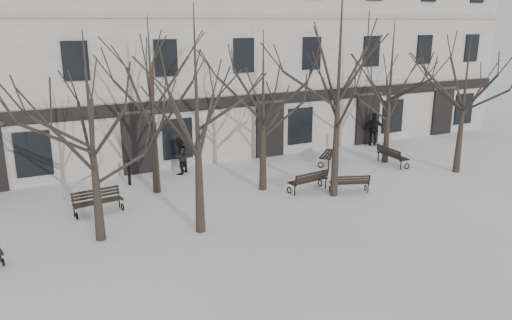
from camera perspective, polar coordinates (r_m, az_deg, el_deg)
ground at (r=18.76m, az=3.44°, el=-6.51°), size 100.00×100.00×0.00m
building at (r=29.37m, az=-9.29°, el=12.40°), size 40.40×10.20×11.40m
tree_0 at (r=16.46m, az=-18.48°, el=5.06°), size 4.78×4.78×6.83m
tree_1 at (r=16.32m, az=-6.83°, el=7.38°), size 5.32×5.32×7.60m
tree_2 at (r=20.06m, az=9.55°, el=11.40°), size 6.33×6.33×9.04m
tree_3 at (r=25.27m, az=22.78°, el=7.49°), size 4.49×4.49×6.42m
tree_4 at (r=20.77m, az=-11.90°, el=8.36°), size 5.10×5.10×7.29m
tree_5 at (r=20.72m, az=0.83°, el=7.68°), size 4.70×4.70×6.72m
tree_6 at (r=25.91m, az=15.18°, el=9.44°), size 5.06×5.06×7.22m
bench_1 at (r=21.43m, az=6.07°, el=-2.30°), size 1.89×0.91×0.92m
bench_2 at (r=21.50m, az=10.65°, el=-2.55°), size 1.74×1.13×0.83m
bench_3 at (r=19.86m, az=-17.66°, el=-4.45°), size 1.87×0.87×0.91m
bench_4 at (r=25.73m, az=8.44°, el=0.75°), size 1.85×1.83×0.98m
bench_5 at (r=26.09m, az=15.24°, el=0.54°), size 0.80×1.94×0.96m
bollard_a at (r=22.79m, az=-14.32°, el=-1.28°), size 0.15×0.15×1.17m
bollard_b at (r=28.26m, az=8.99°, el=2.15°), size 0.14×0.14×1.07m
pedestrian_b at (r=24.14m, az=-8.64°, el=-1.57°), size 1.10×1.07×1.78m
pedestrian_c at (r=30.11m, az=13.19°, el=1.64°), size 1.21×0.99×1.93m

